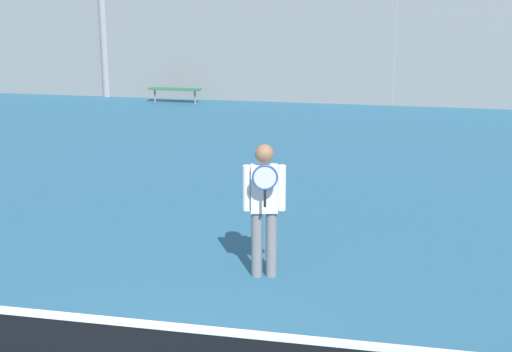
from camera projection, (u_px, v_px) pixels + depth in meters
The scene contains 3 objects.
tennis_player at pixel (264, 203), 8.82m from camera, with size 0.52×0.45×1.71m.
bench_courtside_far at pixel (175, 90), 22.50m from camera, with size 1.66×0.40×0.46m.
back_fence at pixel (329, 51), 22.08m from camera, with size 24.91×0.06×3.30m.
Camera 1 is at (2.33, -4.68, 3.56)m, focal length 50.00 mm.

